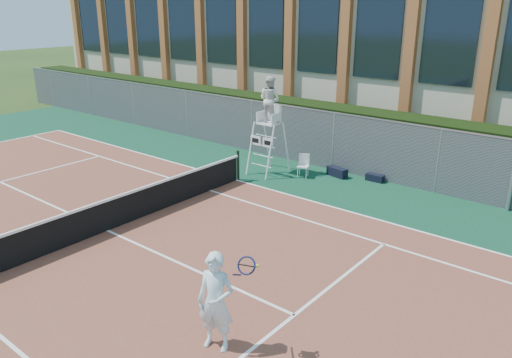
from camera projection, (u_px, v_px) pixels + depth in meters
The scene contains 12 objects.
ground at pixel (107, 231), 13.99m from camera, with size 120.00×120.00×0.00m, color #233814.
apron at pixel (136, 220), 14.72m from camera, with size 36.00×20.00×0.01m, color #0D391C.
tennis_court at pixel (107, 231), 13.99m from camera, with size 23.77×10.97×0.02m, color brown.
tennis_net at pixel (105, 214), 13.81m from camera, with size 0.10×11.30×1.10m.
fence at pixel (290, 134), 20.07m from camera, with size 40.00×0.06×2.20m, color #595E60, non-canonical shape.
hedge at pixel (307, 128), 20.95m from camera, with size 40.00×1.40×2.20m, color black.
building at pixel (394, 43), 25.76m from camera, with size 45.00×10.60×8.22m.
umpire_chair at pixel (270, 102), 18.09m from camera, with size 1.02×1.57×3.65m.
plastic_chair at pixel (304, 163), 18.29m from camera, with size 0.51×0.51×0.84m.
sports_bag_near at pixel (337, 172), 18.40m from camera, with size 0.79×0.32×0.34m, color black.
sports_bag_far at pixel (375, 178), 17.92m from camera, with size 0.64×0.28×0.25m, color black.
tennis_player at pixel (216, 302), 8.93m from camera, with size 1.10×0.80×1.92m.
Camera 1 is at (11.26, -7.23, 6.03)m, focal length 35.00 mm.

